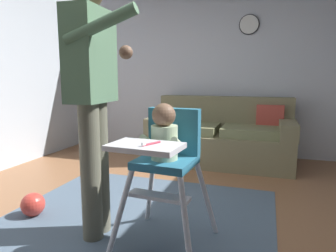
# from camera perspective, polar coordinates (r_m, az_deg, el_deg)

# --- Properties ---
(ground) EXTENTS (6.09, 6.72, 0.10)m
(ground) POSITION_cam_1_polar(r_m,az_deg,el_deg) (2.38, -3.73, -20.30)
(ground) COLOR #956441
(wall_far) EXTENTS (5.29, 0.06, 2.62)m
(wall_far) POSITION_cam_1_polar(r_m,az_deg,el_deg) (4.59, 8.50, 11.32)
(wall_far) COLOR silver
(wall_far) RESTS_ON ground
(area_rug) EXTENTS (2.12, 2.53, 0.01)m
(area_rug) POSITION_cam_1_polar(r_m,az_deg,el_deg) (2.31, -9.12, -19.92)
(area_rug) COLOR slate
(area_rug) RESTS_ON ground
(couch) EXTENTS (1.83, 0.86, 0.86)m
(couch) POSITION_cam_1_polar(r_m,az_deg,el_deg) (4.11, 10.00, -2.12)
(couch) COLOR #797352
(couch) RESTS_ON ground
(high_chair) EXTENTS (0.65, 0.76, 0.97)m
(high_chair) POSITION_cam_1_polar(r_m,az_deg,el_deg) (1.97, -0.47, -4.27)
(high_chair) COLOR white
(high_chair) RESTS_ON ground
(adult_standing) EXTENTS (0.53, 0.50, 1.75)m
(adult_standing) POSITION_cam_1_polar(r_m,az_deg,el_deg) (2.12, -13.85, 5.42)
(adult_standing) COLOR #686654
(adult_standing) RESTS_ON ground
(toy_ball) EXTENTS (0.19, 0.19, 0.19)m
(toy_ball) POSITION_cam_1_polar(r_m,az_deg,el_deg) (2.79, -23.96, -13.27)
(toy_ball) COLOR #D13D33
(toy_ball) RESTS_ON ground
(wall_clock) EXTENTS (0.27, 0.04, 0.27)m
(wall_clock) POSITION_cam_1_polar(r_m,az_deg,el_deg) (4.54, 14.95, 17.88)
(wall_clock) COLOR white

